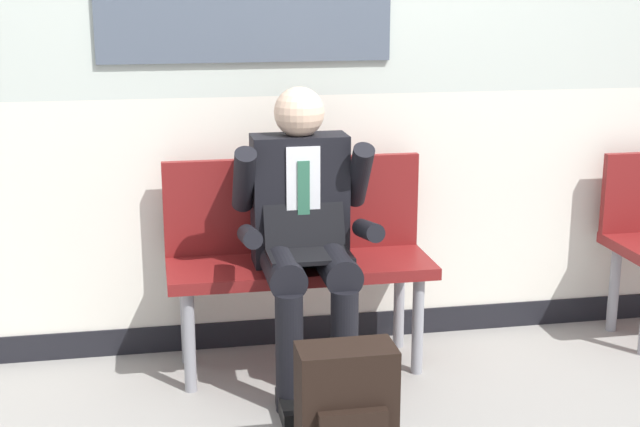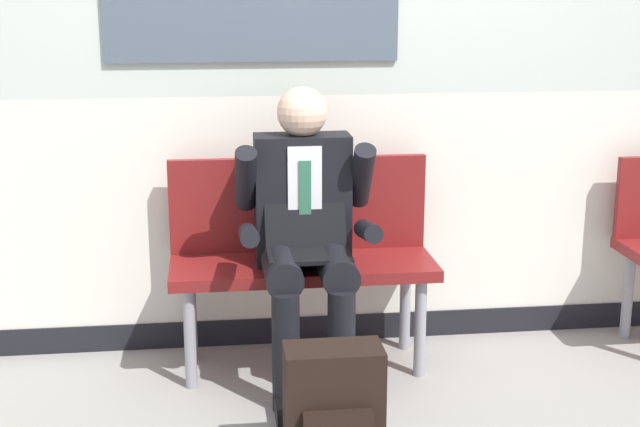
% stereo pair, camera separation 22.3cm
% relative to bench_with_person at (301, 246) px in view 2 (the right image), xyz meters
% --- Properties ---
extents(ground_plane, '(18.00, 18.00, 0.00)m').
position_rel_bench_with_person_xyz_m(ground_plane, '(0.10, -0.28, -0.54)').
color(ground_plane, gray).
extents(station_wall, '(5.13, 0.17, 3.07)m').
position_rel_bench_with_person_xyz_m(station_wall, '(0.09, 0.28, 0.99)').
color(station_wall, beige).
rests_on(station_wall, ground).
extents(bench_with_person, '(1.14, 0.42, 0.91)m').
position_rel_bench_with_person_xyz_m(bench_with_person, '(0.00, 0.00, 0.00)').
color(bench_with_person, maroon).
rests_on(bench_with_person, ground).
extents(person_seated, '(0.57, 0.70, 1.24)m').
position_rel_bench_with_person_xyz_m(person_seated, '(-0.00, -0.20, 0.13)').
color(person_seated, black).
rests_on(person_seated, ground).
extents(backpack, '(0.34, 0.22, 0.46)m').
position_rel_bench_with_person_xyz_m(backpack, '(0.01, -0.96, -0.31)').
color(backpack, black).
rests_on(backpack, ground).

